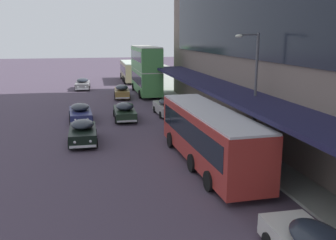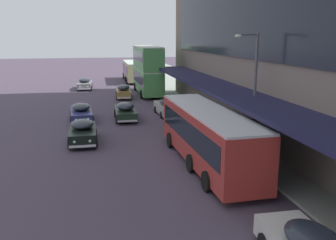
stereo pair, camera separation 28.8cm
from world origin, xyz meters
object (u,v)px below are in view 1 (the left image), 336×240
at_px(sedan_second_mid, 125,111).
at_px(sedan_lead_near, 80,112).
at_px(sedan_far_back, 83,84).
at_px(sedan_oncoming_front, 167,107).
at_px(transit_bus_kerbside_front, 209,134).
at_px(sedan_second_near, 83,132).
at_px(transit_bus_kerbside_far, 131,70).
at_px(sedan_lead_mid, 122,91).
at_px(street_lamp, 253,85).
at_px(transit_bus_kerbside_rear, 146,69).

height_order(sedan_second_mid, sedan_lead_near, sedan_second_mid).
height_order(sedan_far_back, sedan_second_mid, sedan_second_mid).
bearing_deg(sedan_oncoming_front, sedan_lead_near, -175.27).
relative_size(transit_bus_kerbside_front, sedan_second_near, 2.58).
xyz_separation_m(transit_bus_kerbside_front, transit_bus_kerbside_far, (0.24, 41.16, -0.07)).
relative_size(sedan_second_mid, sedan_lead_mid, 1.00).
bearing_deg(sedan_far_back, street_lamp, -71.83).
distance_m(sedan_lead_mid, street_lamp, 24.36).
relative_size(sedan_far_back, street_lamp, 0.69).
relative_size(transit_bus_kerbside_front, sedan_lead_near, 2.31).
distance_m(sedan_second_near, sedan_second_mid, 7.56).
relative_size(transit_bus_kerbside_rear, transit_bus_kerbside_far, 0.93).
bearing_deg(sedan_second_mid, street_lamp, -60.09).
bearing_deg(sedan_second_near, transit_bus_kerbside_rear, 69.83).
bearing_deg(transit_bus_kerbside_front, street_lamp, 21.50).
height_order(transit_bus_kerbside_front, sedan_second_near, transit_bus_kerbside_front).
relative_size(sedan_second_mid, sedan_oncoming_front, 1.06).
xyz_separation_m(transit_bus_kerbside_far, sedan_far_back, (-7.58, -7.94, -1.03)).
xyz_separation_m(transit_bus_kerbside_front, sedan_lead_near, (-7.35, 13.31, -1.13)).
height_order(transit_bus_kerbside_far, sedan_oncoming_front, transit_bus_kerbside_far).
relative_size(transit_bus_kerbside_front, sedan_lead_mid, 2.42).
xyz_separation_m(sedan_oncoming_front, street_lamp, (2.63, -12.71, 3.59)).
bearing_deg(sedan_oncoming_front, street_lamp, -78.30).
bearing_deg(sedan_lead_near, sedan_second_near, -87.83).
bearing_deg(transit_bus_kerbside_rear, sedan_second_mid, -106.12).
height_order(transit_bus_kerbside_far, street_lamp, street_lamp).
relative_size(sedan_far_back, sedan_oncoming_front, 1.12).
bearing_deg(transit_bus_kerbside_far, sedan_oncoming_front, -89.40).
height_order(sedan_lead_near, sedan_lead_mid, sedan_lead_mid).
bearing_deg(transit_bus_kerbside_rear, transit_bus_kerbside_front, -91.23).
relative_size(sedan_second_near, sedan_oncoming_front, 0.99).
distance_m(transit_bus_kerbside_rear, sedan_lead_near, 16.05).
bearing_deg(sedan_lead_near, street_lamp, -48.95).
height_order(transit_bus_kerbside_front, sedan_lead_mid, transit_bus_kerbside_front).
bearing_deg(sedan_oncoming_front, sedan_lead_mid, 106.86).
xyz_separation_m(transit_bus_kerbside_rear, sedan_second_mid, (-4.10, -14.19, -2.46)).
bearing_deg(transit_bus_kerbside_front, sedan_lead_near, 118.93).
xyz_separation_m(sedan_far_back, sedan_oncoming_front, (7.86, -19.26, 0.03)).
bearing_deg(transit_bus_kerbside_front, sedan_second_mid, 105.34).
distance_m(transit_bus_kerbside_far, sedan_far_back, 11.02).
bearing_deg(sedan_second_mid, sedan_lead_mid, 86.04).
height_order(sedan_second_near, sedan_lead_near, sedan_second_near).
bearing_deg(sedan_second_near, sedan_second_mid, 61.92).
xyz_separation_m(sedan_second_near, sedan_second_mid, (3.56, 6.67, -0.01)).
distance_m(transit_bus_kerbside_front, sedan_second_near, 9.46).
bearing_deg(sedan_lead_near, transit_bus_kerbside_front, -61.07).
bearing_deg(sedan_oncoming_front, transit_bus_kerbside_rear, 89.74).
bearing_deg(transit_bus_kerbside_front, transit_bus_kerbside_rear, 88.77).
height_order(transit_bus_kerbside_rear, sedan_second_mid, transit_bus_kerbside_rear).
height_order(sedan_second_near, sedan_lead_mid, sedan_lead_mid).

